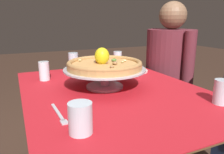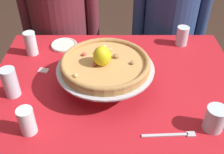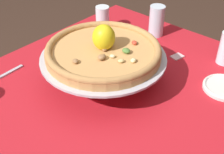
# 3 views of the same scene
# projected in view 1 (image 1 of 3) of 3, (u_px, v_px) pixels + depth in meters

# --- Properties ---
(dining_table) EXTENTS (1.19, 0.89, 0.74)m
(dining_table) POSITION_uv_depth(u_px,v_px,m) (113.00, 109.00, 1.17)
(dining_table) COLOR brown
(dining_table) RESTS_ON ground
(pizza_stand) EXTENTS (0.43, 0.43, 0.11)m
(pizza_stand) POSITION_uv_depth(u_px,v_px,m) (105.00, 74.00, 1.16)
(pizza_stand) COLOR #B7B7C1
(pizza_stand) RESTS_ON dining_table
(pizza) EXTENTS (0.39, 0.39, 0.11)m
(pizza) POSITION_uv_depth(u_px,v_px,m) (104.00, 64.00, 1.14)
(pizza) COLOR tan
(pizza) RESTS_ON pizza_stand
(water_glass_side_left) EXTENTS (0.07, 0.07, 0.14)m
(water_glass_side_left) POSITION_uv_depth(u_px,v_px,m) (74.00, 64.00, 1.50)
(water_glass_side_left) COLOR silver
(water_glass_side_left) RESTS_ON dining_table
(water_glass_back_left) EXTENTS (0.06, 0.06, 0.13)m
(water_glass_back_left) POSITION_uv_depth(u_px,v_px,m) (117.00, 61.00, 1.63)
(water_glass_back_left) COLOR silver
(water_glass_back_left) RESTS_ON dining_table
(water_glass_front_right) EXTENTS (0.08, 0.08, 0.10)m
(water_glass_front_right) POSITION_uv_depth(u_px,v_px,m) (80.00, 120.00, 0.69)
(water_glass_front_right) COLOR silver
(water_glass_front_right) RESTS_ON dining_table
(water_glass_front_left) EXTENTS (0.06, 0.06, 0.11)m
(water_glass_front_left) POSITION_uv_depth(u_px,v_px,m) (44.00, 72.00, 1.31)
(water_glass_front_left) COLOR white
(water_glass_front_left) RESTS_ON dining_table
(water_glass_back_right) EXTENTS (0.07, 0.07, 0.11)m
(water_glass_back_right) POSITION_uv_depth(u_px,v_px,m) (221.00, 94.00, 0.94)
(water_glass_back_right) COLOR silver
(water_glass_back_right) RESTS_ON dining_table
(side_plate) EXTENTS (0.15, 0.15, 0.02)m
(side_plate) POSITION_uv_depth(u_px,v_px,m) (137.00, 71.00, 1.53)
(side_plate) COLOR silver
(side_plate) RESTS_ON dining_table
(dinner_fork) EXTENTS (0.21, 0.03, 0.01)m
(dinner_fork) POSITION_uv_depth(u_px,v_px,m) (59.00, 114.00, 0.83)
(dinner_fork) COLOR #B7B7C1
(dinner_fork) RESTS_ON dining_table
(sugar_packet) EXTENTS (0.06, 0.05, 0.00)m
(sugar_packet) POSITION_uv_depth(u_px,v_px,m) (103.00, 73.00, 1.50)
(sugar_packet) COLOR beige
(sugar_packet) RESTS_ON dining_table
(diner_left) EXTENTS (0.53, 0.41, 1.24)m
(diner_left) POSITION_uv_depth(u_px,v_px,m) (168.00, 81.00, 1.77)
(diner_left) COLOR navy
(diner_left) RESTS_ON ground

